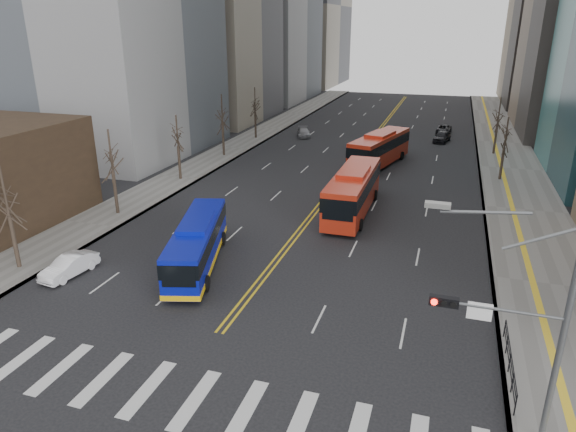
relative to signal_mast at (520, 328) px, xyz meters
The scene contains 15 objects.
ground 14.73m from the signal_mast, behind, with size 220.00×220.00×0.00m, color black.
sidewalk_right 43.43m from the signal_mast, 85.04° to the left, with size 7.00×130.00×0.15m, color slate.
sidewalk_left 52.80m from the signal_mast, 125.14° to the left, with size 5.00×130.00×0.15m, color slate.
crosswalk 14.73m from the signal_mast, behind, with size 26.70×4.00×0.01m.
centerline 54.98m from the signal_mast, 104.56° to the left, with size 0.55×100.00×0.01m.
signal_mast is the anchor object (origin of this frame).
pedestrian_railing 5.71m from the signal_mast, 82.40° to the left, with size 0.06×6.06×1.02m.
street_trees 38.71m from the signal_mast, 122.76° to the left, with size 35.20×47.20×7.60m.
blue_bus 21.35m from the signal_mast, 151.48° to the left, with size 5.37×11.26×3.24m.
red_bus_near 25.96m from the signal_mast, 114.29° to the left, with size 3.11×12.29×3.87m.
red_bus_far 41.82m from the signal_mast, 104.95° to the left, with size 5.61×12.51×3.84m.
car_white 26.90m from the signal_mast, 166.47° to the left, with size 1.41×4.04×1.33m, color white.
car_dark_mid 56.10m from the signal_mast, 94.34° to the left, with size 1.73×4.31×1.47m, color black.
car_silver 58.55m from the signal_mast, 113.82° to the left, with size 1.73×4.26×1.24m, color gray.
car_dark_far 62.39m from the signal_mast, 93.86° to the left, with size 2.00×4.34×1.21m, color black.
Camera 1 is at (10.55, -16.03, 15.32)m, focal length 32.00 mm.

